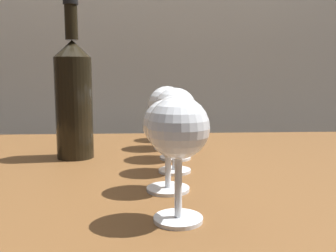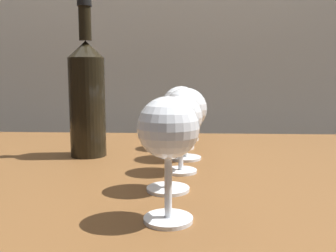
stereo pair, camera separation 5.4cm
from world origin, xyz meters
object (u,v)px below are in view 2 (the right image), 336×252
(wine_glass_cabernet, at_px, (186,110))
(wine_glass_amber, at_px, (181,107))
(wine_glass_merlot, at_px, (168,131))
(wine_glass_pinot, at_px, (181,119))
(wine_glass_rose, at_px, (168,127))
(wine_bottle, at_px, (87,96))
(wine_glass_port, at_px, (187,106))

(wine_glass_cabernet, relative_size, wine_glass_amber, 1.00)
(wine_glass_merlot, bearing_deg, wine_glass_pinot, 86.91)
(wine_glass_pinot, height_order, wine_glass_cabernet, wine_glass_cabernet)
(wine_glass_cabernet, bearing_deg, wine_glass_rose, -97.22)
(wine_glass_merlot, distance_m, wine_glass_pinot, 0.23)
(wine_glass_amber, distance_m, wine_bottle, 0.22)
(wine_glass_amber, height_order, wine_bottle, wine_bottle)
(wine_glass_rose, bearing_deg, wine_glass_port, 85.90)
(wine_glass_pinot, height_order, wine_glass_port, wine_glass_pinot)
(wine_glass_port, bearing_deg, wine_glass_amber, -98.12)
(wine_glass_rose, xyz_separation_m, wine_glass_port, (0.03, 0.44, -0.01))
(wine_bottle, bearing_deg, wine_glass_cabernet, -6.32)
(wine_glass_port, bearing_deg, wine_bottle, -136.64)
(wine_glass_pinot, height_order, wine_bottle, wine_bottle)
(wine_glass_cabernet, xyz_separation_m, wine_glass_port, (0.00, 0.23, -0.01))
(wine_glass_merlot, bearing_deg, wine_glass_cabernet, 86.36)
(wine_glass_merlot, distance_m, wine_glass_port, 0.56)
(wine_glass_pinot, xyz_separation_m, wine_bottle, (-0.20, 0.13, 0.03))
(wine_glass_rose, height_order, wine_glass_pinot, same)
(wine_glass_port, distance_m, wine_bottle, 0.30)
(wine_glass_cabernet, height_order, wine_bottle, wine_bottle)
(wine_glass_cabernet, bearing_deg, wine_bottle, 173.68)
(wine_bottle, bearing_deg, wine_glass_port, 43.36)
(wine_glass_cabernet, distance_m, wine_glass_amber, 0.11)
(wine_glass_rose, height_order, wine_bottle, wine_bottle)
(wine_glass_amber, bearing_deg, wine_glass_port, 81.88)
(wine_glass_merlot, relative_size, wine_glass_rose, 1.08)
(wine_glass_pinot, xyz_separation_m, wine_glass_cabernet, (0.01, 0.11, 0.00))
(wine_glass_merlot, relative_size, wine_glass_amber, 1.01)
(wine_glass_rose, height_order, wine_glass_cabernet, wine_glass_cabernet)
(wine_glass_rose, bearing_deg, wine_glass_pinot, 80.45)
(wine_glass_merlot, height_order, wine_glass_port, wine_glass_merlot)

